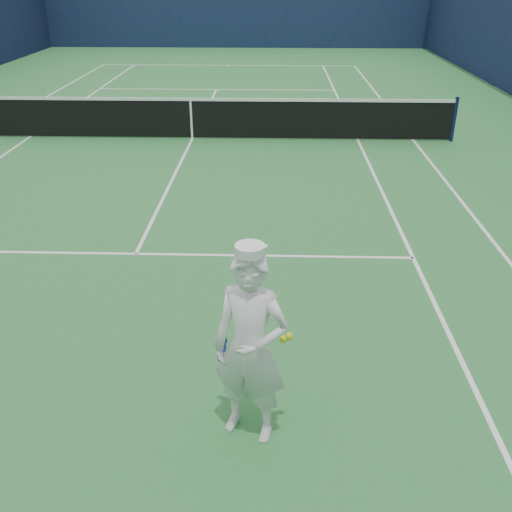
{
  "coord_description": "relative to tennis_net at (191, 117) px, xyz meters",
  "views": [
    {
      "loc": [
        2.04,
        -13.93,
        3.83
      ],
      "look_at": [
        1.86,
        -8.46,
        1.05
      ],
      "focal_mm": 40.0,
      "sensor_mm": 36.0,
      "label": 1
    }
  ],
  "objects": [
    {
      "name": "windscreen_fence",
      "position": [
        0.0,
        0.0,
        1.45
      ],
      "size": [
        20.12,
        36.12,
        4.0
      ],
      "color": "#101B3A",
      "rests_on": "ground"
    },
    {
      "name": "tennis_player",
      "position": [
        1.86,
        -9.96,
        0.37
      ],
      "size": [
        0.78,
        0.69,
        1.9
      ],
      "rotation": [
        0.0,
        0.0,
        -0.33
      ],
      "color": "white",
      "rests_on": "ground"
    },
    {
      "name": "ground",
      "position": [
        0.0,
        0.0,
        -0.55
      ],
      "size": [
        80.0,
        80.0,
        0.0
      ],
      "primitive_type": "plane",
      "color": "#2B7135",
      "rests_on": "ground"
    },
    {
      "name": "court_markings",
      "position": [
        0.0,
        0.0,
        -0.55
      ],
      "size": [
        11.03,
        23.83,
        0.01
      ],
      "color": "white",
      "rests_on": "ground"
    },
    {
      "name": "tennis_net",
      "position": [
        0.0,
        0.0,
        0.0
      ],
      "size": [
        12.88,
        0.09,
        1.07
      ],
      "color": "#141E4C",
      "rests_on": "ground"
    }
  ]
}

